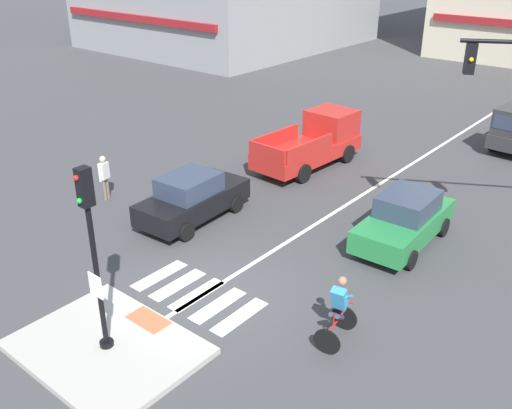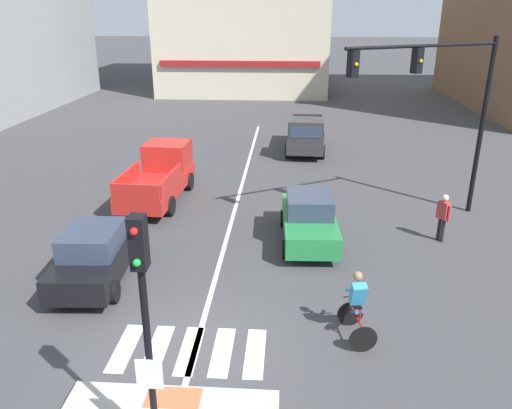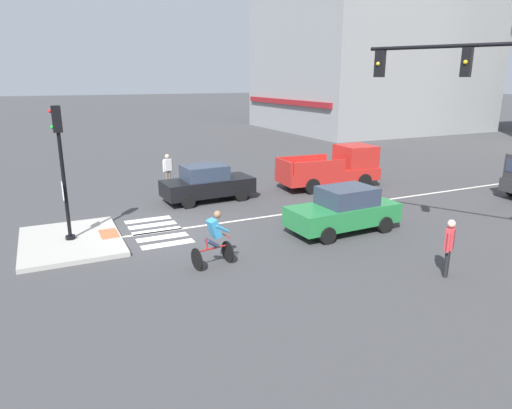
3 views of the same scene
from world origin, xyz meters
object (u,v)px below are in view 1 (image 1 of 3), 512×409
(signal_pole, at_px, (92,245))
(pickup_truck_red_westbound_far, at_px, (315,142))
(car_green_eastbound_mid, at_px, (405,220))
(pedestrian_at_curb_left, at_px, (104,174))
(cyclist, at_px, (338,309))
(car_black_westbound_near, at_px, (192,197))

(signal_pole, relative_size, pickup_truck_red_westbound_far, 0.85)
(car_green_eastbound_mid, xyz_separation_m, pedestrian_at_curb_left, (-9.80, -3.89, 0.17))
(cyclist, distance_m, pedestrian_at_curb_left, 10.86)
(car_black_westbound_near, distance_m, car_green_eastbound_mid, 6.91)
(car_green_eastbound_mid, height_order, pedestrian_at_curb_left, pedestrian_at_curb_left)
(car_black_westbound_near, xyz_separation_m, pedestrian_at_curb_left, (-3.59, -0.86, 0.17))
(pickup_truck_red_westbound_far, bearing_deg, car_black_westbound_near, -91.75)
(car_green_eastbound_mid, distance_m, pedestrian_at_curb_left, 10.55)
(signal_pole, bearing_deg, pedestrian_at_curb_left, 142.92)
(signal_pole, xyz_separation_m, pickup_truck_red_westbound_far, (-3.08, 12.98, -1.84))
(signal_pole, bearing_deg, car_green_eastbound_mid, 72.20)
(car_green_eastbound_mid, relative_size, pickup_truck_red_westbound_far, 0.80)
(signal_pole, relative_size, cyclist, 2.64)
(signal_pole, xyz_separation_m, car_green_eastbound_mid, (2.92, 9.10, -2.01))
(signal_pole, relative_size, car_green_eastbound_mid, 1.06)
(signal_pole, distance_m, pedestrian_at_curb_left, 8.82)
(car_green_eastbound_mid, xyz_separation_m, cyclist, (0.96, -5.34, 0.06))
(cyclist, height_order, pedestrian_at_curb_left, cyclist)
(car_green_eastbound_mid, bearing_deg, pedestrian_at_curb_left, -158.34)
(car_green_eastbound_mid, distance_m, cyclist, 5.42)
(car_green_eastbound_mid, bearing_deg, cyclist, -79.85)
(car_black_westbound_near, distance_m, pedestrian_at_curb_left, 3.70)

